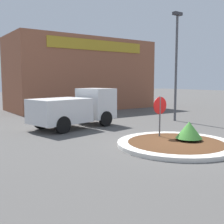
{
  "coord_description": "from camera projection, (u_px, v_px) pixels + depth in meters",
  "views": [
    {
      "loc": [
        -8.84,
        -7.94,
        2.76
      ],
      "look_at": [
        -0.52,
        3.95,
        1.11
      ],
      "focal_mm": 45.0,
      "sensor_mm": 36.0,
      "label": 1
    }
  ],
  "objects": [
    {
      "name": "ground_plane",
      "position": [
        176.0,
        146.0,
        11.81
      ],
      "size": [
        120.0,
        120.0,
        0.0
      ],
      "primitive_type": "plane",
      "color": "#514F4C"
    },
    {
      "name": "traffic_island",
      "position": [
        176.0,
        144.0,
        11.8
      ],
      "size": [
        4.95,
        4.95,
        0.17
      ],
      "color": "silver",
      "rests_on": "ground_plane"
    },
    {
      "name": "stop_sign",
      "position": [
        160.0,
        110.0,
        12.87
      ],
      "size": [
        0.8,
        0.07,
        2.03
      ],
      "color": "#4C4C51",
      "rests_on": "ground_plane"
    },
    {
      "name": "island_shrub",
      "position": [
        189.0,
        130.0,
        12.07
      ],
      "size": [
        1.13,
        1.13,
        0.83
      ],
      "color": "brown",
      "rests_on": "traffic_island"
    },
    {
      "name": "utility_truck",
      "position": [
        76.0,
        108.0,
        16.38
      ],
      "size": [
        5.46,
        3.13,
        2.26
      ],
      "rotation": [
        0.0,
        0.0,
        0.21
      ],
      "color": "silver",
      "rests_on": "ground_plane"
    },
    {
      "name": "storefront_building",
      "position": [
        82.0,
        75.0,
        27.24
      ],
      "size": [
        13.54,
        6.07,
        6.61
      ],
      "color": "#93563D",
      "rests_on": "ground_plane"
    },
    {
      "name": "light_pole",
      "position": [
        176.0,
        59.0,
        18.78
      ],
      "size": [
        0.7,
        0.3,
        7.22
      ],
      "color": "#4C4C51",
      "rests_on": "ground_plane"
    }
  ]
}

